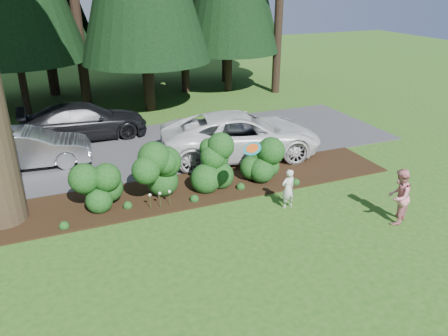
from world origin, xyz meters
The scene contains 11 objects.
ground centered at (0.00, 0.00, 0.00)m, with size 80.00×80.00×0.00m, color #265017.
mulch_bed centered at (0.00, 3.25, 0.03)m, with size 16.00×2.50×0.05m, color black.
driveway centered at (0.00, 7.50, 0.01)m, with size 22.00×6.00×0.03m, color #38383A.
shrub_row centered at (0.77, 3.14, 0.81)m, with size 6.53×1.60×1.61m.
lily_cluster centered at (-0.30, 2.40, 0.50)m, with size 0.69×0.09×0.57m.
car_silver_wagon centered at (-3.86, 7.31, 0.74)m, with size 1.50×4.30×1.42m, color #BCBCC1.
car_white_suv centered at (3.70, 5.35, 0.88)m, with size 2.83×6.13×1.70m, color silver.
car_dark_suv centered at (-1.64, 9.80, 0.79)m, with size 2.12×5.21×1.51m, color black.
child centered at (3.28, 1.02, 0.63)m, with size 0.46×0.30×1.25m, color silver.
adult centered at (5.68, -0.92, 0.82)m, with size 0.79×0.62×1.63m, color red.
frisbee centered at (1.97, 0.85, 2.16)m, with size 0.51×0.50×0.33m.
Camera 1 is at (-2.95, -9.08, 6.40)m, focal length 35.00 mm.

